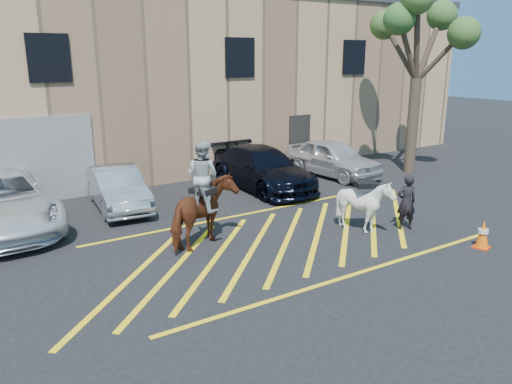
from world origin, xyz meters
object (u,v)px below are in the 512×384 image
car_white_suv (333,158)px  handler (406,202)px  car_silver_sedan (117,188)px  mounted_bay (203,205)px  traffic_cone (483,234)px  tree (420,28)px  car_blue_suv (262,168)px  saddled_white (365,205)px

car_white_suv → handler: size_ratio=2.75×
car_silver_sedan → mounted_bay: bearing=-73.7°
handler → traffic_cone: handler is taller
tree → traffic_cone: bearing=-127.4°
car_blue_suv → mounted_bay: (-4.42, -3.99, 0.35)m
car_blue_suv → tree: size_ratio=0.70×
tree → handler: bearing=-140.2°
saddled_white → tree: 9.45m
tree → mounted_bay: bearing=-165.5°
saddled_white → traffic_cone: saddled_white is taller
car_white_suv → mounted_bay: size_ratio=1.58×
car_blue_suv → traffic_cone: 8.04m
car_silver_sedan → saddled_white: saddled_white is taller
car_silver_sedan → handler: handler is taller
car_silver_sedan → saddled_white: (4.93, -5.83, 0.11)m
saddled_white → traffic_cone: 3.01m
handler → traffic_cone: 2.13m
car_blue_suv → handler: (0.86, -5.88, 0.04)m
mounted_bay → traffic_cone: (5.80, -3.92, -0.72)m
traffic_cone → car_silver_sedan: bearing=128.4°
car_silver_sedan → tree: tree is taller
traffic_cone → tree: bearing=52.6°
handler → saddled_white: 1.22m
car_silver_sedan → traffic_cone: size_ratio=5.38×
car_blue_suv → traffic_cone: car_blue_suv is taller
handler → traffic_cone: size_ratio=2.12×
car_white_suv → tree: bearing=-25.7°
handler → saddled_white: handler is taller
handler → traffic_cone: bearing=125.6°
car_silver_sedan → car_white_suv: size_ratio=0.92×
car_white_suv → traffic_cone: bearing=-108.4°
handler → car_silver_sedan: bearing=-24.7°
mounted_bay → car_white_suv: bearing=27.4°
saddled_white → tree: bearing=32.1°
car_blue_suv → car_white_suv: 3.45m
car_silver_sedan → handler: 8.74m
car_silver_sedan → handler: bearing=-39.9°
handler → mounted_bay: bearing=1.5°
handler → car_white_suv: bearing=-92.1°
car_blue_suv → saddled_white: saddled_white is taller
car_blue_suv → saddled_white: size_ratio=2.91×
mounted_bay → car_blue_suv: bearing=42.1°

